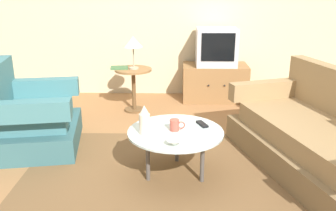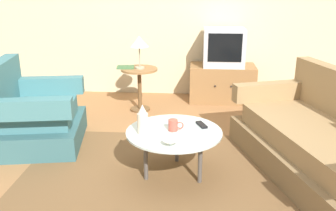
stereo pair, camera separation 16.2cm
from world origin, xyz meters
TOP-DOWN VIEW (x-y plane):
  - ground_plane at (0.00, 0.00)m, footprint 16.00×16.00m
  - back_wall at (0.00, 2.44)m, footprint 9.00×0.12m
  - area_rug at (0.08, -0.05)m, footprint 2.66×1.77m
  - armchair at (-1.38, 0.50)m, footprint 0.95×1.04m
  - couch at (1.37, 0.06)m, footprint 1.37×2.02m
  - coffee_table at (0.08, -0.04)m, footprint 0.81×0.81m
  - side_table at (-0.46, 1.60)m, footprint 0.46×0.46m
  - tv_stand at (0.62, 2.10)m, footprint 0.89×0.51m
  - television at (0.62, 2.08)m, footprint 0.54×0.43m
  - table_lamp at (-0.45, 1.60)m, footprint 0.24×0.24m
  - vase at (-0.18, -0.11)m, footprint 0.09×0.09m
  - mug at (0.07, -0.03)m, footprint 0.13×0.08m
  - bowl at (0.07, -0.33)m, footprint 0.13×0.13m
  - tv_remote_dark at (0.31, 0.09)m, footprint 0.10×0.16m
  - tv_remote_silver at (-0.05, 0.19)m, footprint 0.17×0.10m
  - book at (-0.64, 1.62)m, footprint 0.23×0.18m

SIDE VIEW (x-z plane):
  - ground_plane at x=0.00m, z-range 0.00..0.00m
  - area_rug at x=0.08m, z-range 0.00..0.00m
  - tv_stand at x=0.62m, z-range 0.00..0.50m
  - couch at x=1.37m, z-range -0.14..0.70m
  - armchair at x=-1.38m, z-range -0.14..0.73m
  - coffee_table at x=0.08m, z-range 0.17..0.58m
  - side_table at x=-0.46m, z-range 0.12..0.68m
  - tv_remote_dark at x=0.31m, z-range 0.41..0.43m
  - tv_remote_silver at x=-0.05m, z-range 0.41..0.43m
  - bowl at x=0.07m, z-range 0.41..0.46m
  - mug at x=0.07m, z-range 0.41..0.51m
  - vase at x=-0.18m, z-range 0.40..0.65m
  - book at x=-0.64m, z-range 0.56..0.58m
  - television at x=0.62m, z-range 0.50..1.01m
  - table_lamp at x=-0.45m, z-range 0.68..1.08m
  - back_wall at x=0.00m, z-range 0.00..2.70m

